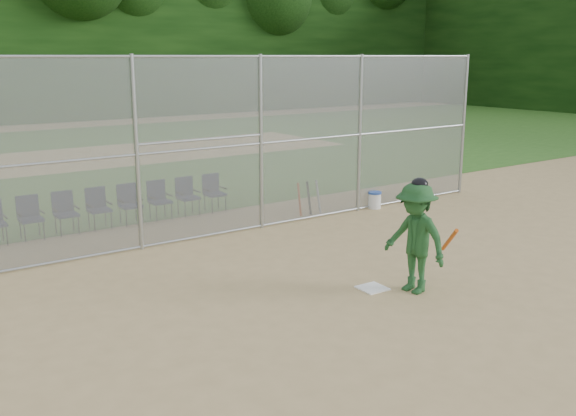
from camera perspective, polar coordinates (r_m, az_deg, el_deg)
ground at (r=10.83m, az=7.71°, el=-8.20°), size 100.00×100.00×0.00m
grass_strip at (r=26.55m, az=-19.68°, el=4.05°), size 100.00×100.00×0.00m
dirt_patch_far at (r=26.55m, az=-19.68°, el=4.05°), size 24.00×24.00×0.00m
backstop_fence at (r=14.26m, az=-5.82°, el=5.70°), size 16.09×0.09×4.00m
treeline at (r=28.23m, az=-21.74°, el=15.61°), size 81.00×60.00×11.00m
home_plate at (r=11.37m, az=7.51°, el=-7.07°), size 0.48×0.48×0.02m
batter_at_plate at (r=11.07m, az=11.26°, el=-2.59°), size 1.02×1.36×1.99m
water_cooler at (r=17.18m, az=7.70°, el=0.72°), size 0.35×0.35×0.45m
spare_bats at (r=16.36m, az=1.87°, el=0.90°), size 0.66×0.25×0.85m
chair_1 at (r=15.18m, az=-21.88°, el=-0.85°), size 0.54×0.52×0.96m
chair_2 at (r=15.36m, az=-19.12°, el=-0.46°), size 0.54×0.52×0.96m
chair_3 at (r=15.57m, az=-16.42°, el=-0.08°), size 0.54×0.52×0.96m
chair_4 at (r=15.82m, az=-13.81°, el=0.29°), size 0.54×0.52×0.96m
chair_5 at (r=16.11m, az=-11.29°, el=0.65°), size 0.54×0.52×0.96m
chair_6 at (r=16.42m, az=-8.85°, el=0.99°), size 0.54×0.52×0.96m
chair_7 at (r=16.76m, az=-6.51°, el=1.32°), size 0.54×0.52×0.96m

